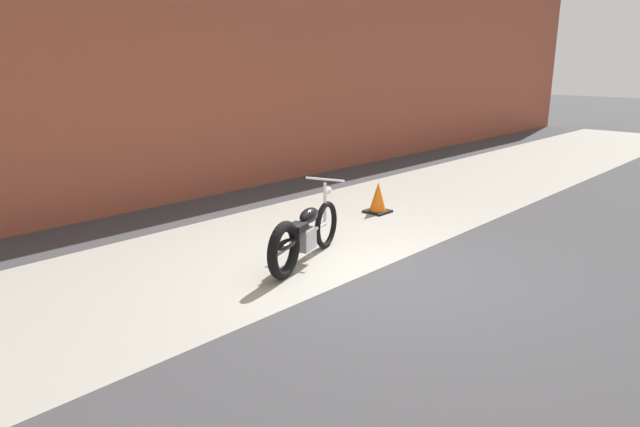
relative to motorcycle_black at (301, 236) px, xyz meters
The scene contains 5 objects.
ground_plane 1.01m from the motorcycle_black, 63.69° to the right, with size 80.00×80.00×0.00m, color #38383A.
sidewalk_slab 1.08m from the motorcycle_black, 65.79° to the left, with size 36.00×3.50×0.01m, color gray.
brick_building_wall 4.87m from the motorcycle_black, 84.61° to the left, with size 36.00×0.50×5.02m, color brown.
motorcycle_black is the anchor object (origin of this frame).
traffic_cone 2.95m from the motorcycle_black, 17.77° to the left, with size 0.40×0.40×0.55m.
Camera 1 is at (-5.31, -4.11, 2.61)m, focal length 31.46 mm.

